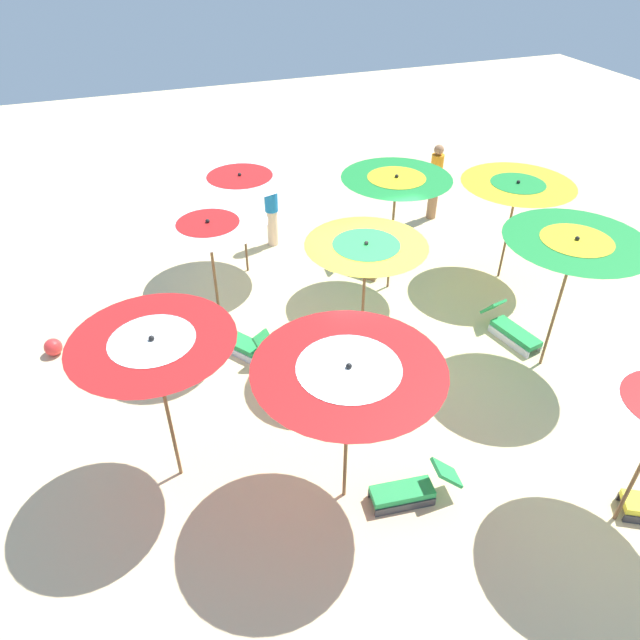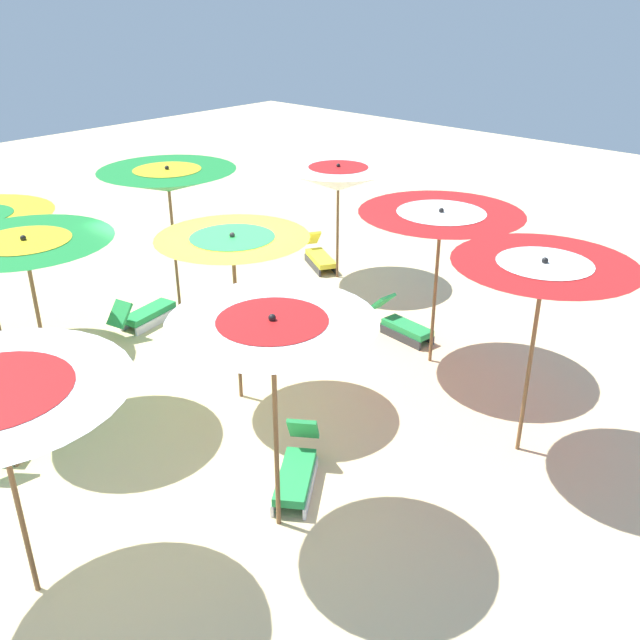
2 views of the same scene
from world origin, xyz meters
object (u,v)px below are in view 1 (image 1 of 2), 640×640
at_px(beach_umbrella_4, 366,254).
at_px(beach_ball, 53,347).
at_px(beachgoer_0, 435,180).
at_px(beachgoer_1, 271,206).
at_px(lounger_3, 512,330).
at_px(beach_umbrella_8, 155,353).
at_px(beach_umbrella_3, 574,250).
at_px(beach_umbrella_2, 240,184).
at_px(lounger_2, 358,263).
at_px(beach_umbrella_1, 396,187).
at_px(beach_umbrella_0, 516,192).
at_px(lounger_4, 410,489).
at_px(lounger_0, 244,344).
at_px(beach_umbrella_7, 348,379).
at_px(beach_umbrella_5, 209,233).

bearing_deg(beach_umbrella_4, beach_ball, 68.90).
distance_m(beachgoer_0, beachgoer_1, 4.13).
relative_size(lounger_3, beach_ball, 4.16).
xyz_separation_m(beach_umbrella_8, beach_ball, (3.41, 1.70, -2.05)).
distance_m(beach_umbrella_3, beach_ball, 8.84).
height_order(beachgoer_0, beach_ball, beachgoer_0).
bearing_deg(beach_umbrella_2, lounger_2, -111.44).
height_order(beach_umbrella_1, beachgoer_0, beach_umbrella_1).
height_order(beach_umbrella_8, lounger_3, beach_umbrella_8).
distance_m(beach_umbrella_3, beachgoer_1, 6.66).
bearing_deg(beachgoer_0, beach_umbrella_3, -60.65).
bearing_deg(beach_umbrella_4, beach_umbrella_0, -68.68).
distance_m(beach_umbrella_0, beach_umbrella_8, 7.83).
bearing_deg(beachgoer_0, lounger_4, -81.89).
height_order(beach_umbrella_4, lounger_2, beach_umbrella_4).
xyz_separation_m(beach_umbrella_2, lounger_3, (-3.98, -3.97, -1.80)).
height_order(beach_umbrella_2, beach_umbrella_8, beach_umbrella_8).
bearing_deg(beach_umbrella_2, lounger_0, 164.79).
xyz_separation_m(beach_umbrella_0, beach_umbrella_2, (2.05, 5.01, 0.08)).
distance_m(beach_umbrella_4, lounger_0, 2.81).
bearing_deg(lounger_4, lounger_0, -63.59).
distance_m(lounger_3, beachgoer_1, 5.88).
bearing_deg(beach_umbrella_7, beach_umbrella_4, -27.44).
bearing_deg(beachgoer_1, lounger_0, -179.17).
bearing_deg(lounger_3, beach_umbrella_2, -146.48).
relative_size(beach_umbrella_7, beachgoer_0, 1.26).
bearing_deg(beach_umbrella_3, beach_ball, 68.48).
height_order(beach_umbrella_2, lounger_2, beach_umbrella_2).
bearing_deg(beach_umbrella_7, beach_umbrella_3, -72.01).
bearing_deg(beach_umbrella_8, beach_umbrella_3, -87.64).
relative_size(beach_umbrella_0, beach_umbrella_8, 0.89).
height_order(beach_umbrella_3, beach_umbrella_8, beach_umbrella_3).
bearing_deg(lounger_3, lounger_0, -116.55).
xyz_separation_m(lounger_2, beachgoer_0, (1.79, -2.77, 0.77)).
height_order(beach_umbrella_0, beach_umbrella_7, beach_umbrella_7).
bearing_deg(lounger_3, beachgoer_0, 156.90).
distance_m(lounger_0, lounger_4, 4.03).
bearing_deg(beach_umbrella_0, beach_umbrella_4, 111.32).
xyz_separation_m(beach_umbrella_1, lounger_0, (-1.08, 3.33, -2.01)).
height_order(beach_umbrella_0, lounger_4, beach_umbrella_0).
height_order(beach_umbrella_2, beach_umbrella_4, beach_umbrella_4).
bearing_deg(beach_umbrella_5, beach_umbrella_3, -117.16).
bearing_deg(beach_umbrella_1, beach_umbrella_0, -100.02).
relative_size(lounger_0, lounger_2, 1.10).
bearing_deg(beach_umbrella_7, lounger_0, 9.03).
height_order(beach_umbrella_7, beach_umbrella_8, beach_umbrella_8).
xyz_separation_m(beach_umbrella_2, beach_umbrella_3, (-4.75, -4.06, 0.26)).
bearing_deg(beach_umbrella_3, lounger_3, 6.60).
bearing_deg(lounger_3, beach_umbrella_1, -161.05).
height_order(beach_umbrella_7, beachgoer_1, beach_umbrella_7).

